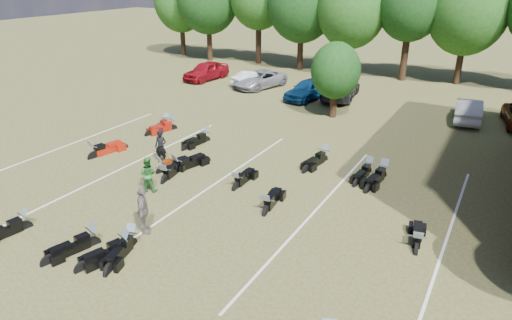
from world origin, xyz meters
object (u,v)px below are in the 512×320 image
Objects in this scene: car_0 at (206,71)px; person_green at (148,174)px; person_grey at (143,211)px; motorcycle_14 at (166,126)px; car_4 at (308,89)px; motorcycle_3 at (132,246)px; person_black at (161,147)px; motorcycle_7 at (94,158)px.

person_green is (10.60, -19.34, -0.00)m from car_0.
person_grey is 0.88× the size of motorcycle_14.
car_4 is 2.43× the size of person_grey.
car_0 is 26.48m from motorcycle_3.
person_black is at bearing -0.79° from person_grey.
car_0 is at bearing -178.30° from car_4.
car_0 reaches higher than motorcycle_7.
person_black is at bearing -85.33° from car_4.
car_0 is 2.94× the size of person_green.
person_black is 0.80× the size of motorcycle_14.
car_0 is 2.54× the size of person_grey.
motorcycle_3 is (13.07, -23.02, -0.80)m from car_0.
person_green is at bearing -75.43° from person_black.
motorcycle_3 is at bearing -54.33° from car_0.
person_black is 1.06× the size of person_green.
car_4 is at bearing 80.76° from motorcycle_3.
person_grey reaches higher than motorcycle_3.
person_black is 0.92× the size of person_grey.
person_black is 0.79× the size of motorcycle_3.
person_green is at bearing 174.84° from motorcycle_7.
motorcycle_7 is at bearing 24.27° from person_grey.
person_black is 5.85m from motorcycle_14.
car_4 is 11.52m from motorcycle_14.
person_black is at bearing -55.48° from car_0.
person_green is 9.07m from motorcycle_14.
motorcycle_7 is at bearing 129.64° from motorcycle_3.
motorcycle_14 is (-5.20, 7.39, -0.80)m from person_green.
person_black reaches higher than car_0.
car_0 is 10.63m from car_4.
person_black reaches higher than motorcycle_14.
car_0 is at bearing -80.73° from person_green.
motorcycle_7 reaches higher than motorcycle_3.
person_green reaches higher than motorcycle_14.
person_grey is (3.90, -5.54, 0.08)m from person_black.
person_grey is at bearing 110.01° from person_green.
car_4 is 17.69m from person_green.
motorcycle_7 is (-5.13, 1.50, -0.80)m from person_green.
person_grey is at bearing -53.71° from car_0.
person_green reaches higher than car_4.
motorcycle_3 is 1.02× the size of motorcycle_14.
car_4 reaches higher than motorcycle_14.
motorcycle_3 is (4.12, -6.49, -0.85)m from person_black.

